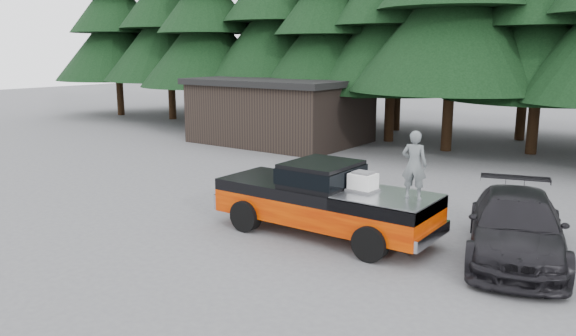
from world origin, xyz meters
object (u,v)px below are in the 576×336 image
Objects in this scene: man_on_bed at (414,165)px; utility_building at (281,110)px; pickup_truck at (324,210)px; air_compressor at (363,183)px; parked_car at (516,226)px.

utility_building is at bearing -51.43° from man_on_bed.
utility_building is at bearing 130.92° from pickup_truck.
air_compressor is 0.12× the size of parked_car.
man_on_bed reaches higher than parked_car.
utility_building is at bearing 128.61° from parked_car.
parked_car is at bearing -160.24° from man_on_bed.
air_compressor is at bearing 1.69° from pickup_truck.
utility_building reaches higher than pickup_truck.
pickup_truck is 1.39m from air_compressor.
utility_building reaches higher than parked_car.
pickup_truck is 4.62m from parked_car.
parked_car is 17.72m from utility_building.
air_compressor is 0.38× the size of man_on_bed.
air_compressor reaches higher than pickup_truck.
air_compressor is 1.42m from man_on_bed.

